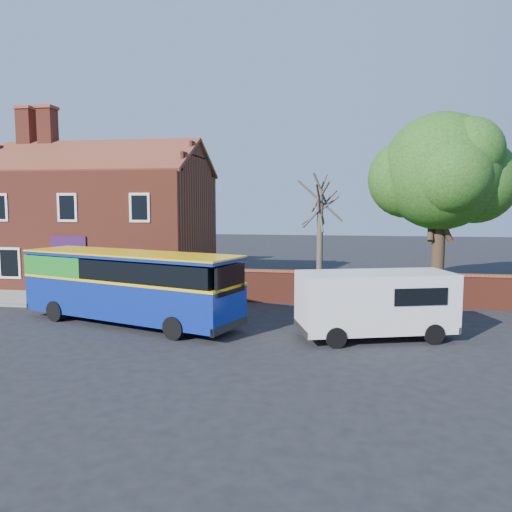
# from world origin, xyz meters

# --- Properties ---
(ground) EXTENTS (120.00, 120.00, 0.00)m
(ground) POSITION_xyz_m (0.00, 0.00, 0.00)
(ground) COLOR black
(ground) RESTS_ON ground
(pavement) EXTENTS (18.00, 3.50, 0.12)m
(pavement) POSITION_xyz_m (-7.00, 5.75, 0.06)
(pavement) COLOR gray
(pavement) RESTS_ON ground
(kerb) EXTENTS (18.00, 0.15, 0.14)m
(kerb) POSITION_xyz_m (-7.00, 4.00, 0.07)
(kerb) COLOR slate
(kerb) RESTS_ON ground
(grass_strip) EXTENTS (26.00, 12.00, 0.04)m
(grass_strip) POSITION_xyz_m (13.00, 13.00, 0.02)
(grass_strip) COLOR #426B28
(grass_strip) RESTS_ON ground
(shop_building) EXTENTS (12.30, 8.13, 10.50)m
(shop_building) POSITION_xyz_m (-7.02, 11.50, 3.41)
(shop_building) COLOR maroon
(shop_building) RESTS_ON ground
(boundary_wall) EXTENTS (22.00, 0.38, 1.60)m
(boundary_wall) POSITION_xyz_m (13.00, 7.00, 0.81)
(boundary_wall) COLOR maroon
(boundary_wall) RESTS_ON ground
(bus) EXTENTS (9.70, 5.26, 2.88)m
(bus) POSITION_xyz_m (-1.42, 1.88, 1.64)
(bus) COLOR navy
(bus) RESTS_ON ground
(van_near) EXTENTS (5.81, 3.65, 2.38)m
(van_near) POSITION_xyz_m (8.40, 1.17, 1.33)
(van_near) COLOR white
(van_near) RESTS_ON ground
(large_tree) EXTENTS (7.90, 6.25, 9.64)m
(large_tree) POSITION_xyz_m (12.51, 11.75, 6.31)
(large_tree) COLOR black
(large_tree) RESTS_ON ground
(bare_tree) EXTENTS (2.27, 2.70, 6.05)m
(bare_tree) POSITION_xyz_m (6.09, 9.42, 3.10)
(bare_tree) COLOR #4C4238
(bare_tree) RESTS_ON ground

